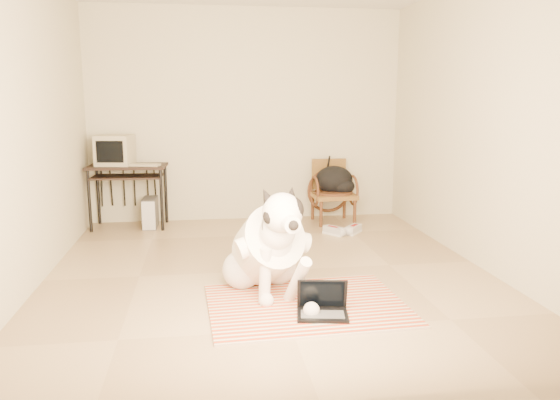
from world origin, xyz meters
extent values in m
plane|color=tan|center=(0.00, 0.00, 0.00)|extent=(4.50, 4.50, 0.00)
plane|color=beige|center=(0.00, 2.25, 1.35)|extent=(4.50, 0.00, 4.50)
plane|color=beige|center=(0.00, -2.25, 1.35)|extent=(4.50, 0.00, 4.50)
plane|color=beige|center=(-2.00, 0.00, 1.35)|extent=(0.00, 4.50, 4.50)
plane|color=beige|center=(2.00, 0.00, 1.35)|extent=(0.00, 4.50, 4.50)
cube|color=red|center=(0.21, -1.37, 0.01)|extent=(1.51, 0.30, 0.02)
cube|color=#3E6D33|center=(0.20, -1.14, 0.01)|extent=(1.51, 0.30, 0.02)
cube|color=#5B3F73|center=(0.19, -0.91, 0.01)|extent=(1.51, 0.30, 0.02)
cube|color=gold|center=(0.18, -0.68, 0.01)|extent=(1.51, 0.30, 0.02)
cube|color=beige|center=(0.17, -0.45, 0.01)|extent=(1.51, 0.30, 0.02)
sphere|color=white|center=(-0.28, -0.44, 0.16)|extent=(0.33, 0.33, 0.33)
sphere|color=white|center=(0.03, -0.37, 0.16)|extent=(0.33, 0.33, 0.33)
ellipsoid|color=white|center=(-0.12, -0.41, 0.19)|extent=(0.41, 0.37, 0.33)
ellipsoid|color=white|center=(-0.08, -0.61, 0.41)|extent=(0.57, 0.83, 0.71)
cylinder|color=white|center=(-0.08, -0.59, 0.41)|extent=(0.62, 0.73, 0.65)
sphere|color=white|center=(-0.03, -0.81, 0.57)|extent=(0.28, 0.28, 0.28)
sphere|color=white|center=(-0.01, -0.92, 0.75)|extent=(0.30, 0.30, 0.30)
ellipsoid|color=black|center=(0.04, -0.91, 0.77)|extent=(0.24, 0.26, 0.22)
cylinder|color=white|center=(0.02, -1.05, 0.70)|extent=(0.16, 0.18, 0.13)
sphere|color=black|center=(0.04, -1.13, 0.70)|extent=(0.07, 0.07, 0.07)
cone|color=black|center=(-0.12, -0.87, 0.86)|extent=(0.15, 0.17, 0.19)
cone|color=black|center=(0.08, -0.83, 0.86)|extent=(0.16, 0.18, 0.19)
torus|color=silver|center=(-0.02, -0.83, 0.63)|extent=(0.29, 0.20, 0.24)
cylinder|color=white|center=(-0.13, -0.85, 0.24)|extent=(0.12, 0.15, 0.46)
cylinder|color=white|center=(0.11, -0.93, 0.22)|extent=(0.18, 0.42, 0.46)
sphere|color=white|center=(-0.12, -0.88, 0.05)|extent=(0.12, 0.12, 0.12)
sphere|color=white|center=(0.18, -1.13, 0.06)|extent=(0.12, 0.12, 0.12)
cone|color=black|center=(-0.20, -0.13, 0.05)|extent=(0.31, 0.43, 0.12)
cube|color=black|center=(0.25, -1.16, 0.03)|extent=(0.41, 0.32, 0.02)
cube|color=#4A4A4C|center=(0.25, -1.18, 0.04)|extent=(0.34, 0.20, 0.00)
cube|color=black|center=(0.27, -1.07, 0.16)|extent=(0.38, 0.15, 0.24)
cube|color=black|center=(0.27, -1.08, 0.16)|extent=(0.33, 0.13, 0.21)
cube|color=black|center=(-1.49, 1.96, 0.76)|extent=(0.95, 0.57, 0.03)
cube|color=black|center=(-1.49, 1.91, 0.64)|extent=(0.85, 0.46, 0.02)
cylinder|color=black|center=(-1.92, 1.77, 0.37)|extent=(0.04, 0.04, 0.74)
cylinder|color=black|center=(-1.90, 2.20, 0.37)|extent=(0.04, 0.04, 0.74)
cylinder|color=black|center=(-1.08, 1.72, 0.37)|extent=(0.04, 0.04, 0.74)
cylinder|color=black|center=(-1.05, 2.15, 0.37)|extent=(0.04, 0.04, 0.74)
cube|color=tan|center=(-1.63, 1.99, 0.95)|extent=(0.46, 0.45, 0.36)
cube|color=black|center=(-1.66, 1.80, 0.95)|extent=(0.32, 0.07, 0.26)
cube|color=tan|center=(-1.28, 1.86, 0.78)|extent=(0.40, 0.23, 0.03)
cube|color=#4A4A4C|center=(-1.24, 1.92, 0.18)|extent=(0.17, 0.39, 0.37)
cube|color=silver|center=(-1.24, 1.72, 0.18)|extent=(0.16, 0.02, 0.35)
cube|color=brown|center=(1.06, 1.84, 0.35)|extent=(0.54, 0.53, 0.05)
cylinder|color=#391D0F|center=(1.06, 1.84, 0.39)|extent=(0.49, 0.49, 0.04)
cube|color=brown|center=(1.05, 2.08, 0.60)|extent=(0.45, 0.05, 0.40)
cylinder|color=#391D0F|center=(0.86, 1.62, 0.16)|extent=(0.04, 0.04, 0.33)
cylinder|color=#391D0F|center=(0.84, 2.05, 0.16)|extent=(0.04, 0.04, 0.33)
cylinder|color=#391D0F|center=(1.29, 1.64, 0.16)|extent=(0.04, 0.04, 0.33)
cylinder|color=#391D0F|center=(1.27, 2.07, 0.16)|extent=(0.04, 0.04, 0.33)
ellipsoid|color=black|center=(1.09, 1.92, 0.54)|extent=(0.48, 0.40, 0.36)
ellipsoid|color=black|center=(1.18, 1.83, 0.47)|extent=(0.30, 0.25, 0.21)
cube|color=silver|center=(0.93, 1.23, 0.01)|extent=(0.25, 0.28, 0.03)
cube|color=#99999F|center=(0.93, 1.23, 0.05)|extent=(0.24, 0.27, 0.09)
cube|color=maroon|center=(0.93, 1.23, 0.09)|extent=(0.12, 0.14, 0.02)
cube|color=silver|center=(1.17, 1.25, 0.01)|extent=(0.26, 0.28, 0.03)
cube|color=#99999F|center=(1.17, 1.25, 0.05)|extent=(0.25, 0.27, 0.09)
cube|color=maroon|center=(1.17, 1.25, 0.09)|extent=(0.12, 0.14, 0.02)
camera|label=1|loc=(-0.59, -4.83, 1.60)|focal=35.00mm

